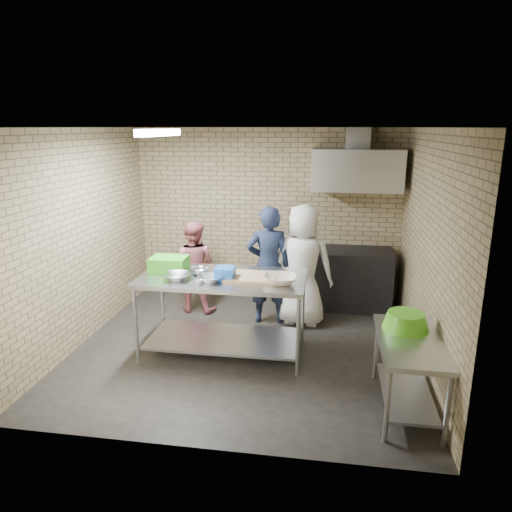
{
  "coord_description": "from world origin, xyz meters",
  "views": [
    {
      "loc": [
        0.98,
        -5.41,
        2.71
      ],
      "look_at": [
        0.1,
        0.2,
        1.15
      ],
      "focal_mm": 33.16,
      "sensor_mm": 36.0,
      "label": 1
    }
  ],
  "objects_px": {
    "side_counter": "(408,375)",
    "woman_white": "(303,265)",
    "green_basin": "(406,321)",
    "blue_tub": "(225,273)",
    "prep_table": "(223,315)",
    "green_crate": "(169,264)",
    "man_navy": "(268,265)",
    "bottle_red": "(359,173)",
    "woman_pink": "(194,266)",
    "stove": "(351,279)"
  },
  "relations": [
    {
      "from": "side_counter",
      "to": "woman_white",
      "type": "height_order",
      "value": "woman_white"
    },
    {
      "from": "green_basin",
      "to": "woman_white",
      "type": "relative_size",
      "value": 0.27
    },
    {
      "from": "blue_tub",
      "to": "green_basin",
      "type": "relative_size",
      "value": 0.48
    },
    {
      "from": "prep_table",
      "to": "blue_tub",
      "type": "relative_size",
      "value": 9.0
    },
    {
      "from": "green_basin",
      "to": "woman_white",
      "type": "xyz_separation_m",
      "value": [
        -1.13,
        1.73,
        0.02
      ]
    },
    {
      "from": "green_crate",
      "to": "man_navy",
      "type": "distance_m",
      "value": 1.47
    },
    {
      "from": "green_crate",
      "to": "green_basin",
      "type": "xyz_separation_m",
      "value": [
        2.72,
        -0.79,
        -0.24
      ]
    },
    {
      "from": "green_basin",
      "to": "bottle_red",
      "type": "height_order",
      "value": "bottle_red"
    },
    {
      "from": "prep_table",
      "to": "green_crate",
      "type": "height_order",
      "value": "green_crate"
    },
    {
      "from": "prep_table",
      "to": "side_counter",
      "type": "bearing_deg",
      "value": -24.21
    },
    {
      "from": "woman_pink",
      "to": "bottle_red",
      "type": "bearing_deg",
      "value": -157.96
    },
    {
      "from": "stove",
      "to": "prep_table",
      "type": "bearing_deg",
      "value": -130.97
    },
    {
      "from": "green_crate",
      "to": "blue_tub",
      "type": "distance_m",
      "value": 0.78
    },
    {
      "from": "stove",
      "to": "woman_pink",
      "type": "distance_m",
      "value": 2.41
    },
    {
      "from": "side_counter",
      "to": "green_crate",
      "type": "xyz_separation_m",
      "value": [
        -2.74,
        1.04,
        0.7
      ]
    },
    {
      "from": "bottle_red",
      "to": "woman_white",
      "type": "bearing_deg",
      "value": -126.74
    },
    {
      "from": "prep_table",
      "to": "woman_white",
      "type": "relative_size",
      "value": 1.15
    },
    {
      "from": "blue_tub",
      "to": "woman_pink",
      "type": "distance_m",
      "value": 1.66
    },
    {
      "from": "woman_pink",
      "to": "woman_white",
      "type": "bearing_deg",
      "value": 175.83
    },
    {
      "from": "side_counter",
      "to": "bottle_red",
      "type": "xyz_separation_m",
      "value": [
        -0.4,
        2.99,
        1.65
      ]
    },
    {
      "from": "stove",
      "to": "green_crate",
      "type": "relative_size",
      "value": 2.73
    },
    {
      "from": "woman_pink",
      "to": "woman_white",
      "type": "height_order",
      "value": "woman_white"
    },
    {
      "from": "man_navy",
      "to": "woman_white",
      "type": "xyz_separation_m",
      "value": [
        0.48,
        0.01,
        0.02
      ]
    },
    {
      "from": "green_crate",
      "to": "bottle_red",
      "type": "bearing_deg",
      "value": 39.82
    },
    {
      "from": "bottle_red",
      "to": "side_counter",
      "type": "bearing_deg",
      "value": -82.38
    },
    {
      "from": "stove",
      "to": "bottle_red",
      "type": "distance_m",
      "value": 1.6
    },
    {
      "from": "blue_tub",
      "to": "woman_white",
      "type": "height_order",
      "value": "woman_white"
    },
    {
      "from": "stove",
      "to": "woman_white",
      "type": "relative_size",
      "value": 0.7
    },
    {
      "from": "bottle_red",
      "to": "man_navy",
      "type": "relative_size",
      "value": 0.11
    },
    {
      "from": "stove",
      "to": "green_crate",
      "type": "distance_m",
      "value": 2.93
    },
    {
      "from": "prep_table",
      "to": "woman_pink",
      "type": "distance_m",
      "value": 1.52
    },
    {
      "from": "prep_table",
      "to": "woman_white",
      "type": "bearing_deg",
      "value": 50.14
    },
    {
      "from": "woman_white",
      "to": "green_crate",
      "type": "bearing_deg",
      "value": 35.83
    },
    {
      "from": "prep_table",
      "to": "green_crate",
      "type": "distance_m",
      "value": 0.92
    },
    {
      "from": "green_crate",
      "to": "woman_pink",
      "type": "distance_m",
      "value": 1.25
    },
    {
      "from": "woman_pink",
      "to": "man_navy",
      "type": "bearing_deg",
      "value": 171.91
    },
    {
      "from": "prep_table",
      "to": "blue_tub",
      "type": "distance_m",
      "value": 0.58
    },
    {
      "from": "side_counter",
      "to": "stove",
      "type": "xyz_separation_m",
      "value": [
        -0.45,
        2.75,
        0.08
      ]
    },
    {
      "from": "prep_table",
      "to": "man_navy",
      "type": "xyz_separation_m",
      "value": [
        0.41,
        1.05,
        0.34
      ]
    },
    {
      "from": "side_counter",
      "to": "prep_table",
      "type": "bearing_deg",
      "value": 155.79
    },
    {
      "from": "side_counter",
      "to": "man_navy",
      "type": "bearing_deg",
      "value": 129.59
    },
    {
      "from": "blue_tub",
      "to": "man_navy",
      "type": "xyz_separation_m",
      "value": [
        0.36,
        1.15,
        -0.22
      ]
    },
    {
      "from": "prep_table",
      "to": "green_basin",
      "type": "bearing_deg",
      "value": -18.29
    },
    {
      "from": "woman_pink",
      "to": "green_crate",
      "type": "bearing_deg",
      "value": 96.55
    },
    {
      "from": "side_counter",
      "to": "green_basin",
      "type": "xyz_separation_m",
      "value": [
        -0.02,
        0.25,
        0.46
      ]
    },
    {
      "from": "side_counter",
      "to": "blue_tub",
      "type": "height_order",
      "value": "blue_tub"
    },
    {
      "from": "prep_table",
      "to": "woman_pink",
      "type": "relative_size",
      "value": 1.43
    },
    {
      "from": "green_basin",
      "to": "bottle_red",
      "type": "relative_size",
      "value": 2.56
    },
    {
      "from": "stove",
      "to": "green_crate",
      "type": "height_order",
      "value": "green_crate"
    },
    {
      "from": "prep_table",
      "to": "bottle_red",
      "type": "distance_m",
      "value": 3.06
    }
  ]
}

